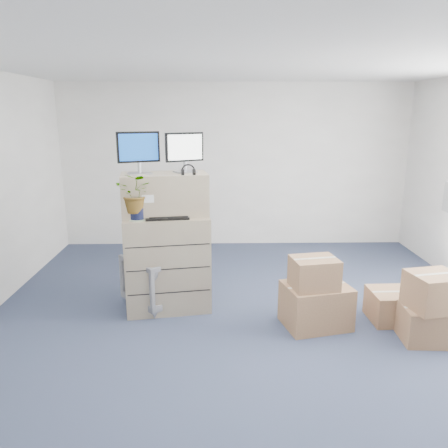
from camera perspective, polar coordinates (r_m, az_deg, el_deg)
The scene contains 16 objects.
ground at distance 4.69m, azimuth 3.42°, elevation -15.01°, with size 7.00×7.00×0.00m, color #29334A.
wall_back at distance 7.64m, azimuth 1.48°, elevation 7.61°, with size 6.00×0.02×2.80m, color silver.
filing_cabinet_lower at distance 5.25m, azimuth -7.42°, elevation -4.99°, with size 0.98×0.60×1.14m, color gray.
filing_cabinet_upper at distance 5.10m, azimuth -7.75°, elevation 3.87°, with size 0.98×0.49×0.49m, color gray.
monitor_left at distance 5.01m, azimuth -11.10°, elevation 9.41°, with size 0.46×0.26×0.47m.
monitor_right at distance 5.07m, azimuth -5.16°, elevation 9.58°, with size 0.42×0.27×0.45m.
headphones at distance 4.90m, azimuth -4.69°, elevation 6.92°, with size 0.16×0.16×0.02m, color black.
keyboard at distance 4.95m, azimuth -7.40°, elevation 0.83°, with size 0.49×0.20×0.03m, color black.
mouse at distance 5.03m, azimuth -3.87°, elevation 1.20°, with size 0.10×0.06×0.03m, color silver.
water_bottle at distance 5.12m, azimuth -7.06°, elevation 2.58°, with size 0.07×0.07×0.25m, color gray.
phone_dock at distance 5.10m, azimuth -7.82°, elevation 1.62°, with size 0.07×0.06×0.14m.
external_drive at distance 5.19m, azimuth -3.87°, elevation 1.76°, with size 0.21×0.16×0.06m, color black.
tissue_box at distance 5.23m, azimuth -3.58°, elevation 2.79°, with size 0.28×0.14×0.10m, color #3E74D5.
potted_plant at distance 4.90m, azimuth -11.38°, elevation 3.28°, with size 0.51×0.54×0.43m.
office_chair at distance 5.43m, azimuth -8.49°, elevation -6.74°, with size 0.70×0.65×0.72m, color slate.
cardboard_boxes at distance 5.16m, azimuth 21.41°, elevation -9.43°, with size 2.46×1.04×0.80m.
Camera 1 is at (-0.36, -4.07, 2.30)m, focal length 35.00 mm.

